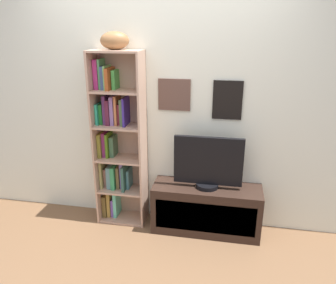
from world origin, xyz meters
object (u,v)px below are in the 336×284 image
object	(u,v)px
bookshelf	(116,142)
tv_stand	(206,209)
football	(115,41)
television	(208,163)

from	to	relation	value
bookshelf	tv_stand	world-z (taller)	bookshelf
football	television	xyz separation A→B (m)	(0.89, -0.04, -1.12)
tv_stand	television	world-z (taller)	television
television	bookshelf	bearing A→B (deg)	175.43
television	tv_stand	bearing A→B (deg)	-90.00
bookshelf	television	world-z (taller)	bookshelf
bookshelf	football	xyz separation A→B (m)	(0.05, -0.03, 0.99)
tv_stand	television	bearing A→B (deg)	90.00
tv_stand	football	bearing A→B (deg)	177.26
bookshelf	football	bearing A→B (deg)	-33.54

